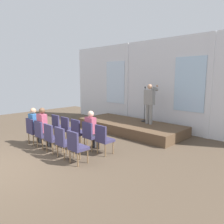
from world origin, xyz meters
name	(u,v)px	position (x,y,z in m)	size (l,w,h in m)	color
ground_plane	(8,165)	(0.00, 0.00, 0.00)	(16.91, 16.91, 0.00)	brown
rear_partition	(148,85)	(0.02, 6.50, 2.02)	(10.29, 0.14, 4.03)	silver
stage_platform	(130,127)	(0.00, 5.20, 0.21)	(4.75, 2.00, 0.41)	brown
speaker	(150,101)	(0.79, 5.52, 1.39)	(0.51, 0.69, 1.67)	gray
mic_stand	(144,114)	(0.38, 5.76, 0.75)	(0.28, 0.28, 1.55)	black
chair_r0_c0	(58,125)	(-1.27, 2.40, 0.53)	(0.46, 0.44, 0.94)	olive
chair_r0_c1	(68,128)	(-0.64, 2.40, 0.53)	(0.46, 0.44, 0.94)	olive
chair_r0_c2	(78,131)	(0.00, 2.40, 0.53)	(0.46, 0.44, 0.94)	olive
chair_r0_c3	(90,134)	(0.64, 2.40, 0.53)	(0.46, 0.44, 0.94)	olive
audience_r0_c3	(92,128)	(0.64, 2.48, 0.72)	(0.36, 0.39, 1.30)	#2D2D33
chair_r0_c4	(103,138)	(1.27, 2.40, 0.53)	(0.46, 0.44, 0.94)	olive
chair_r1_c0	(33,130)	(-1.27, 1.37, 0.53)	(0.46, 0.44, 0.94)	olive
audience_r1_c0	(35,124)	(-1.27, 1.45, 0.73)	(0.36, 0.39, 1.31)	#2D2D33
chair_r1_c1	(42,133)	(-0.64, 1.37, 0.53)	(0.46, 0.44, 0.94)	olive
audience_r1_c1	(44,126)	(-0.64, 1.45, 0.76)	(0.36, 0.39, 1.38)	#2D2D33
chair_r1_c2	(52,136)	(0.00, 1.37, 0.53)	(0.46, 0.44, 0.94)	olive
chair_r1_c3	(63,141)	(0.64, 1.37, 0.53)	(0.46, 0.44, 0.94)	olive
chair_r1_c4	(76,145)	(1.27, 1.37, 0.53)	(0.46, 0.44, 0.94)	olive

